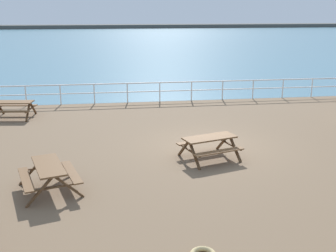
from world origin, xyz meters
TOP-DOWN VIEW (x-y plane):
  - ground_plane at (0.00, 0.00)m, footprint 30.00×24.00m
  - sea_band at (0.00, 52.75)m, footprint 142.00×90.00m
  - distant_shoreline at (0.00, 95.75)m, footprint 142.00×6.00m
  - seaward_railing at (0.00, 7.75)m, footprint 23.07×0.07m
  - picnic_table_near_right at (-8.06, 5.27)m, footprint 1.98×1.74m
  - picnic_table_mid_centre at (-5.33, -3.18)m, footprint 1.95×2.16m
  - picnic_table_far_right at (-0.30, -1.33)m, footprint 2.16×1.96m

SIDE VIEW (x-z plane):
  - ground_plane at x=0.00m, z-range -0.20..0.00m
  - sea_band at x=0.00m, z-range 0.00..0.00m
  - distant_shoreline at x=0.00m, z-range -0.90..0.90m
  - picnic_table_near_right at x=-8.06m, z-range 0.19..0.98m
  - picnic_table_mid_centre at x=-5.33m, z-range 0.19..0.98m
  - picnic_table_far_right at x=-0.30m, z-range 0.19..0.98m
  - seaward_railing at x=0.00m, z-range 0.20..1.28m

